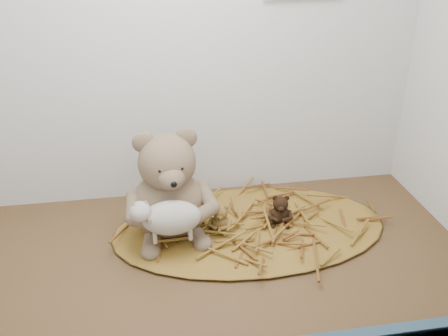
{
  "coord_description": "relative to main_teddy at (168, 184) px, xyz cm",
  "views": [
    {
      "loc": [
        -7.62,
        -85.56,
        65.49
      ],
      "look_at": [
        7.46,
        3.42,
        19.7
      ],
      "focal_mm": 40.0,
      "sensor_mm": 36.0,
      "label": 1
    }
  ],
  "objects": [
    {
      "name": "alcove_shell",
      "position": [
        3.74,
        -2.39,
        32.28
      ],
      "size": [
        120.4,
        60.2,
        90.4
      ],
      "color": "#3C2B14",
      "rests_on": "ground"
    },
    {
      "name": "straw_bed",
      "position": [
        18.4,
        -2.17,
        -12.11
      ],
      "size": [
        63.77,
        37.03,
        1.23
      ],
      "primitive_type": "ellipsoid",
      "color": "brown",
      "rests_on": "shelf_floor"
    },
    {
      "name": "main_teddy",
      "position": [
        0.0,
        0.0,
        0.0
      ],
      "size": [
        22.51,
        23.53,
        25.44
      ],
      "primitive_type": null,
      "rotation": [
        0.0,
        0.0,
        0.1
      ],
      "color": "#826650",
      "rests_on": "shelf_floor"
    },
    {
      "name": "toy_lamb",
      "position": [
        -0.0,
        -9.12,
        -3.04
      ],
      "size": [
        15.99,
        9.76,
        10.33
      ],
      "primitive_type": null,
      "color": "beige",
      "rests_on": "main_teddy"
    },
    {
      "name": "mini_teddy_tan",
      "position": [
        11.3,
        -2.6,
        -8.1
      ],
      "size": [
        7.16,
        7.33,
        6.78
      ],
      "primitive_type": null,
      "rotation": [
        0.0,
        0.0,
        -0.36
      ],
      "color": "olive",
      "rests_on": "straw_bed"
    },
    {
      "name": "mini_teddy_brown",
      "position": [
        25.51,
        -1.74,
        -7.85
      ],
      "size": [
        7.12,
        7.36,
        7.29
      ],
      "primitive_type": null,
      "rotation": [
        0.0,
        0.0,
        -0.23
      ],
      "color": "black",
      "rests_on": "straw_bed"
    }
  ]
}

